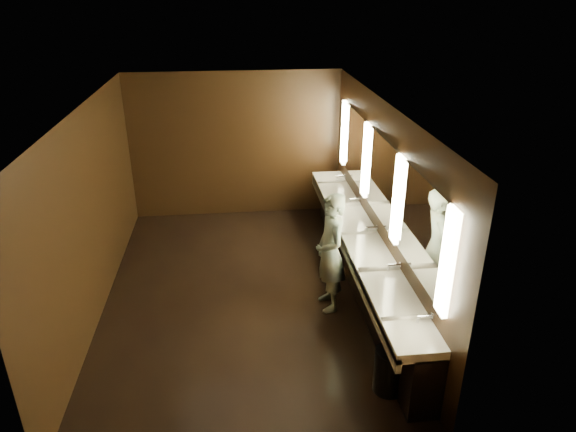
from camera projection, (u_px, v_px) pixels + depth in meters
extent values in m
plane|color=black|center=(243.00, 293.00, 7.69)|extent=(6.00, 6.00, 0.00)
cube|color=#2D2D2B|center=(236.00, 107.00, 6.53)|extent=(4.00, 6.00, 0.02)
cube|color=black|center=(236.00, 146.00, 9.83)|extent=(4.00, 0.02, 2.80)
cube|color=black|center=(249.00, 346.00, 4.40)|extent=(4.00, 0.02, 2.80)
cube|color=black|center=(91.00, 214.00, 6.91)|extent=(0.02, 6.00, 2.80)
cube|color=black|center=(380.00, 201.00, 7.32)|extent=(0.02, 6.00, 2.80)
cube|color=black|center=(364.00, 263.00, 7.71)|extent=(0.36, 5.40, 0.81)
cube|color=white|center=(359.00, 237.00, 7.52)|extent=(0.55, 5.40, 0.12)
cube|color=white|center=(343.00, 242.00, 7.52)|extent=(0.06, 5.40, 0.18)
cylinder|color=silver|center=(425.00, 316.00, 5.49)|extent=(0.18, 0.04, 0.04)
cylinder|color=silver|center=(395.00, 265.00, 6.48)|extent=(0.18, 0.04, 0.04)
cylinder|color=silver|center=(372.00, 227.00, 7.48)|extent=(0.18, 0.04, 0.04)
cylinder|color=silver|center=(355.00, 199.00, 8.47)|extent=(0.18, 0.04, 0.04)
cylinder|color=silver|center=(341.00, 176.00, 9.47)|extent=(0.18, 0.04, 0.04)
cube|color=#FAF0B3|center=(447.00, 263.00, 5.00)|extent=(0.06, 0.22, 1.15)
cube|color=white|center=(421.00, 228.00, 5.72)|extent=(0.03, 1.32, 1.15)
cube|color=#FAF0B3|center=(397.00, 200.00, 6.44)|extent=(0.06, 0.23, 1.15)
cube|color=white|center=(381.00, 178.00, 7.17)|extent=(0.03, 1.32, 1.15)
cube|color=#FAF0B3|center=(366.00, 160.00, 7.89)|extent=(0.06, 0.23, 1.15)
cube|color=white|center=(355.00, 145.00, 8.62)|extent=(0.03, 1.32, 1.15)
cube|color=#FAF0B3|center=(344.00, 133.00, 9.34)|extent=(0.06, 0.22, 1.15)
imported|color=#8BC2D0|center=(330.00, 253.00, 7.04)|extent=(0.48, 0.67, 1.72)
cylinder|color=black|center=(389.00, 370.00, 5.76)|extent=(0.43, 0.43, 0.54)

